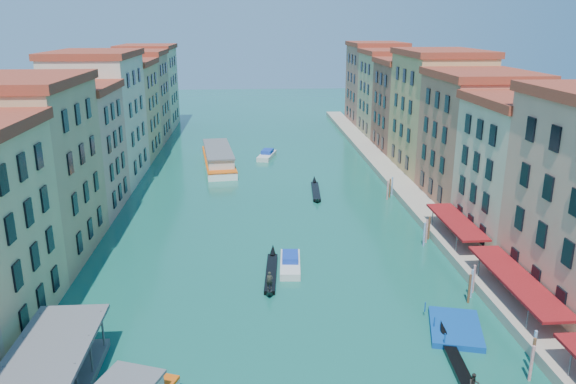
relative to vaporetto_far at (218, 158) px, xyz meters
name	(u,v)px	position (x,y,z in m)	size (l,w,h in m)	color
left_bank_palazzos	(89,129)	(-18.46, -14.85, 8.25)	(12.80, 128.40, 21.00)	tan
right_bank_palazzos	(450,124)	(37.54, -14.53, 8.29)	(12.80, 128.40, 21.00)	#AC4C47
quay	(397,181)	(29.54, -14.53, -0.96)	(4.00, 140.00, 1.00)	#A79987
restaurant_awnings	(519,282)	(29.73, -56.52, 1.53)	(3.20, 44.55, 3.12)	maroon
mooring_poles_right	(461,273)	(26.64, -50.73, -0.16)	(1.44, 54.24, 3.20)	brown
vaporetto_far	(218,158)	(0.00, 0.00, 0.00)	(7.49, 22.17, 3.23)	white
gondola_fore	(271,272)	(7.75, -47.25, -1.05)	(1.84, 11.95, 2.38)	black
gondola_right	(459,365)	(21.31, -64.91, -1.03)	(1.75, 11.27, 2.24)	black
gondola_far	(316,190)	(15.85, -18.24, -1.10)	(1.84, 12.35, 1.75)	black
motorboat_mid	(290,263)	(9.88, -45.43, -0.92)	(2.60, 6.83, 1.39)	silver
motorboat_far	(267,155)	(9.11, 5.33, -0.86)	(4.15, 7.70, 1.52)	silver
blue_dock	(455,328)	(23.04, -59.39, -1.19)	(5.67, 7.16, 0.52)	#0B4296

